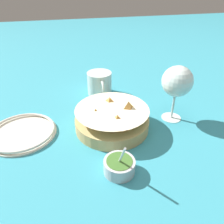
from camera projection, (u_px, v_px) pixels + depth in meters
ground_plane at (125, 129)px, 0.66m from camera, size 4.00×4.00×0.00m
food_basket at (112, 119)px, 0.65m from camera, size 0.22×0.22×0.09m
sauce_cup at (119, 166)px, 0.51m from camera, size 0.08×0.07×0.11m
wine_glass at (177, 83)px, 0.65m from camera, size 0.09×0.09×0.18m
beer_mug at (100, 84)px, 0.84m from camera, size 0.13×0.09×0.09m
side_plate at (22, 132)px, 0.64m from camera, size 0.20×0.20×0.01m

